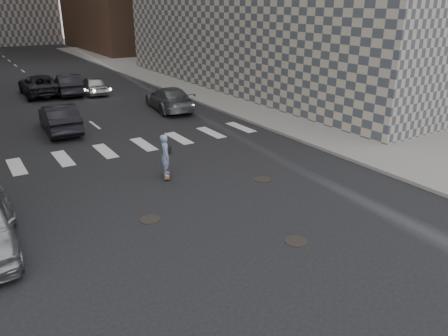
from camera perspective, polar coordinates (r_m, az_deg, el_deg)
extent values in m
plane|color=black|center=(14.76, -0.58, -6.65)|extent=(160.00, 160.00, 0.00)
cube|color=gray|center=(38.36, 2.18, 10.82)|extent=(13.00, 80.00, 0.15)
cube|color=black|center=(31.32, 3.45, 12.06)|extent=(0.30, 18.00, 4.00)
cylinder|color=black|center=(13.65, 9.41, -9.40)|extent=(0.70, 0.70, 0.02)
cylinder|color=black|center=(14.92, -9.64, -6.62)|extent=(0.70, 0.70, 0.02)
cylinder|color=black|center=(17.96, 5.03, -1.47)|extent=(0.70, 0.70, 0.02)
cube|color=brown|center=(18.25, -7.49, -0.94)|extent=(0.58, 0.94, 0.02)
cylinder|color=green|center=(17.96, -7.71, -1.51)|extent=(0.05, 0.07, 0.06)
cylinder|color=green|center=(17.97, -7.19, -1.48)|extent=(0.05, 0.07, 0.06)
cylinder|color=green|center=(18.58, -7.76, -0.74)|extent=(0.05, 0.07, 0.06)
cylinder|color=green|center=(18.58, -7.25, -0.71)|extent=(0.05, 0.07, 0.06)
imported|color=#909ED1|center=(17.94, -7.62, 1.68)|extent=(0.64, 0.75, 1.75)
cube|color=black|center=(17.92, -7.07, 2.41)|extent=(0.21, 0.31, 0.33)
imported|color=black|center=(25.95, -20.69, 6.12)|extent=(1.91, 4.82, 1.56)
imported|color=#585C60|center=(29.66, -7.20, 8.99)|extent=(2.78, 5.47, 1.52)
imported|color=black|center=(37.02, -22.92, 9.95)|extent=(2.71, 5.67, 1.56)
imported|color=#ABADB3|center=(36.17, -16.68, 10.36)|extent=(2.07, 4.27, 1.40)
imported|color=black|center=(36.52, -19.62, 10.26)|extent=(2.26, 4.96, 1.58)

